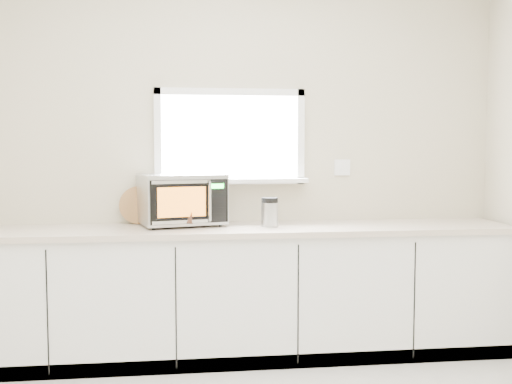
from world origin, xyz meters
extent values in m
cube|color=beige|center=(0.00, 2.00, 1.35)|extent=(4.00, 0.02, 2.70)
cube|color=white|center=(0.00, 1.99, 1.55)|extent=(1.00, 0.02, 0.60)
cube|color=white|center=(0.00, 1.92, 1.23)|extent=(1.12, 0.16, 0.03)
cube|color=white|center=(0.00, 1.97, 1.88)|extent=(1.10, 0.04, 0.05)
cube|color=white|center=(0.00, 1.97, 1.23)|extent=(1.10, 0.04, 0.05)
cube|color=white|center=(-0.53, 1.97, 1.55)|extent=(0.05, 0.04, 0.70)
cube|color=white|center=(0.53, 1.97, 1.55)|extent=(0.05, 0.04, 0.70)
cube|color=white|center=(0.85, 1.99, 1.32)|extent=(0.12, 0.01, 0.12)
cube|color=white|center=(0.00, 1.70, 0.44)|extent=(3.92, 0.60, 0.88)
cube|color=beige|center=(0.00, 1.69, 0.90)|extent=(3.92, 0.64, 0.04)
cylinder|color=black|center=(-0.54, 1.61, 0.93)|extent=(0.03, 0.03, 0.02)
cylinder|color=black|center=(-0.63, 1.94, 0.93)|extent=(0.03, 0.03, 0.02)
cylinder|color=black|center=(-0.09, 1.74, 0.93)|extent=(0.03, 0.03, 0.02)
cylinder|color=black|center=(-0.17, 2.06, 0.93)|extent=(0.03, 0.03, 0.02)
cube|color=#AAADB2|center=(-0.36, 1.84, 1.11)|extent=(0.65, 0.56, 0.34)
cube|color=black|center=(-0.30, 1.63, 1.11)|extent=(0.53, 0.15, 0.30)
cube|color=orange|center=(-0.36, 1.61, 1.11)|extent=(0.32, 0.09, 0.20)
cylinder|color=silver|center=(-0.17, 1.64, 1.11)|extent=(0.02, 0.02, 0.26)
cube|color=black|center=(-0.12, 1.67, 1.11)|extent=(0.13, 0.04, 0.29)
cube|color=#19FF33|center=(-0.12, 1.66, 1.21)|extent=(0.09, 0.03, 0.03)
cube|color=silver|center=(-0.36, 1.84, 1.28)|extent=(0.65, 0.56, 0.01)
cube|color=#4A291A|center=(-0.31, 1.72, 1.05)|extent=(0.16, 0.23, 0.25)
cube|color=black|center=(-0.35, 1.68, 1.15)|extent=(0.03, 0.04, 0.09)
cube|color=black|center=(-0.32, 1.67, 1.16)|extent=(0.03, 0.04, 0.09)
cube|color=black|center=(-0.30, 1.66, 1.14)|extent=(0.03, 0.04, 0.09)
cube|color=black|center=(-0.34, 1.67, 1.18)|extent=(0.03, 0.04, 0.09)
cube|color=black|center=(-0.31, 1.66, 1.18)|extent=(0.03, 0.04, 0.09)
cylinder|color=olive|center=(-0.67, 1.94, 1.06)|extent=(0.27, 0.07, 0.27)
cylinder|color=#AAADB2|center=(0.25, 1.68, 1.00)|extent=(0.13, 0.13, 0.17)
cylinder|color=black|center=(0.25, 1.68, 1.11)|extent=(0.12, 0.12, 0.04)
camera|label=1|loc=(-0.35, -2.42, 1.47)|focal=42.00mm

